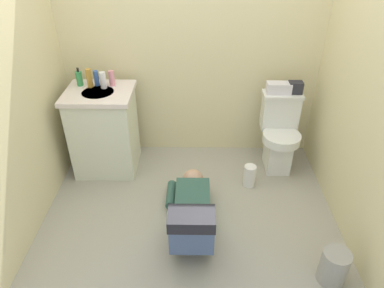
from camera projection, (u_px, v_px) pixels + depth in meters
The scene contains 17 objects.
ground_plane at pixel (190, 212), 3.04m from camera, with size 2.92×2.94×0.04m, color #9F9A87.
wall_back at pixel (191, 35), 3.22m from camera, with size 2.58×0.08×2.40m, color beige.
wall_left at pixel (4, 78), 2.39m from camera, with size 0.08×1.94×2.40m, color beige.
wall_right at pixel (376, 80), 2.36m from camera, with size 0.08×1.94×2.40m, color beige.
toilet at pixel (279, 134), 3.37m from camera, with size 0.36×0.46×0.75m.
vanity_cabinet at pixel (104, 130), 3.33m from camera, with size 0.60×0.52×0.82m.
faucet at pixel (101, 79), 3.20m from camera, with size 0.02×0.02×0.10m, color silver.
person_plumber at pixel (192, 213), 2.75m from camera, with size 0.39×1.06×0.52m.
tissue_box at pixel (279, 88), 3.21m from camera, with size 0.22×0.11×0.10m, color silver.
toiletry_bag at pixel (295, 87), 3.21m from camera, with size 0.12×0.09×0.11m, color #26262D.
soap_dispenser at pixel (79, 78), 3.18m from camera, with size 0.06×0.06×0.17m.
bottle_amber at pixel (89, 78), 3.14m from camera, with size 0.05×0.05×0.17m, color gold.
bottle_blue at pixel (96, 78), 3.18m from camera, with size 0.04×0.04×0.14m, color #3B64B5.
bottle_white at pixel (103, 80), 3.12m from camera, with size 0.05×0.05×0.15m, color white.
bottle_pink at pixel (112, 78), 3.18m from camera, with size 0.05×0.05×0.14m, color pink.
trash_can at pixel (334, 267), 2.39m from camera, with size 0.19×0.19×0.26m, color #99968B.
paper_towel_roll at pixel (249, 176), 3.25m from camera, with size 0.11×0.11×0.21m, color white.
Camera 1 is at (0.05, -2.22, 2.13)m, focal length 33.07 mm.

